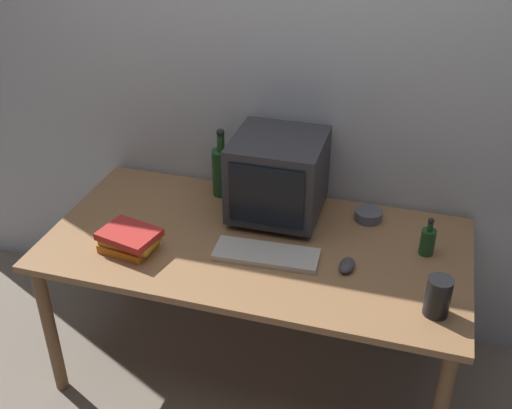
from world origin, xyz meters
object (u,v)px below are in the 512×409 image
at_px(cd_spindle, 368,215).
at_px(metal_canister, 438,297).
at_px(bottle_tall, 222,170).
at_px(computer_mouse, 347,265).
at_px(bottle_short, 428,241).
at_px(keyboard, 266,255).
at_px(crt_monitor, 278,176).
at_px(book_stack, 129,240).

distance_m(cd_spindle, metal_canister, 0.63).
bearing_deg(bottle_tall, metal_canister, -30.17).
bearing_deg(computer_mouse, bottle_tall, 152.75).
height_order(bottle_short, metal_canister, bottle_short).
height_order(keyboard, metal_canister, metal_canister).
bearing_deg(bottle_short, crt_monitor, 169.95).
relative_size(bottle_tall, book_stack, 1.30).
xyz_separation_m(computer_mouse, metal_canister, (0.34, -0.17, 0.06)).
relative_size(crt_monitor, bottle_tall, 1.18).
distance_m(bottle_tall, book_stack, 0.58).
distance_m(crt_monitor, bottle_short, 0.67).
distance_m(bottle_tall, bottle_short, 0.97).
distance_m(computer_mouse, cd_spindle, 0.38).
relative_size(book_stack, metal_canister, 1.71).
bearing_deg(bottle_tall, book_stack, -111.69).
xyz_separation_m(crt_monitor, book_stack, (-0.50, -0.43, -0.14)).
bearing_deg(keyboard, bottle_tall, 125.03).
distance_m(keyboard, bottle_short, 0.65).
distance_m(keyboard, cd_spindle, 0.53).
bearing_deg(cd_spindle, bottle_tall, 177.42).
relative_size(keyboard, cd_spindle, 3.50).
xyz_separation_m(keyboard, cd_spindle, (0.35, 0.39, 0.01)).
xyz_separation_m(cd_spindle, metal_canister, (0.31, -0.55, 0.05)).
bearing_deg(cd_spindle, book_stack, -150.79).
distance_m(crt_monitor, metal_canister, 0.86).
height_order(computer_mouse, bottle_short, bottle_short).
xyz_separation_m(keyboard, book_stack, (-0.55, -0.11, 0.04)).
bearing_deg(keyboard, book_stack, -171.88).
height_order(crt_monitor, book_stack, crt_monitor).
distance_m(crt_monitor, cd_spindle, 0.43).
xyz_separation_m(keyboard, bottle_tall, (-0.33, 0.43, 0.11)).
relative_size(keyboard, computer_mouse, 4.20).
bearing_deg(cd_spindle, crt_monitor, -169.59).
distance_m(computer_mouse, metal_canister, 0.38).
height_order(bottle_short, book_stack, bottle_short).
height_order(computer_mouse, bottle_tall, bottle_tall).
relative_size(keyboard, bottle_tall, 1.27).
height_order(keyboard, computer_mouse, computer_mouse).
relative_size(crt_monitor, computer_mouse, 3.91).
bearing_deg(bottle_tall, bottle_short, -13.04).
distance_m(book_stack, cd_spindle, 1.03).
bearing_deg(cd_spindle, metal_canister, -60.45).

